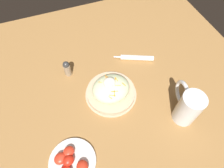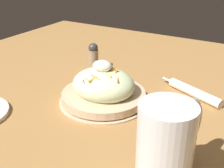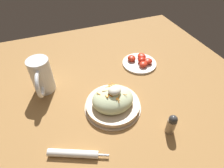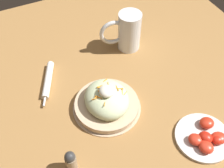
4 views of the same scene
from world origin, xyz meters
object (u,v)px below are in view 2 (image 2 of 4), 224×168
Objects in this scene: salt_shaker at (93,56)px; beer_mug at (166,151)px; salad_plate at (104,89)px; napkin_roll at (194,92)px.

beer_mug is at bearing -44.18° from salt_shaker.
beer_mug reaches higher than salt_shaker.
salad_plate is 1.21× the size of napkin_roll.
salad_plate is at bearing -49.92° from salt_shaker.
napkin_roll is at bearing -5.50° from salt_shaker.
salt_shaker is (-0.40, 0.39, -0.03)m from beer_mug.
salad_plate is 0.24m from salt_shaker.
salt_shaker is (-0.15, 0.18, 0.01)m from salad_plate.
salt_shaker is at bearing 130.08° from salad_plate.
napkin_roll is at bearing 36.96° from salad_plate.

